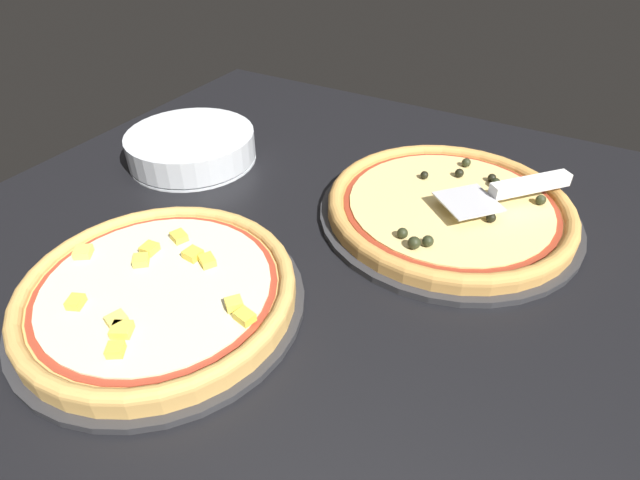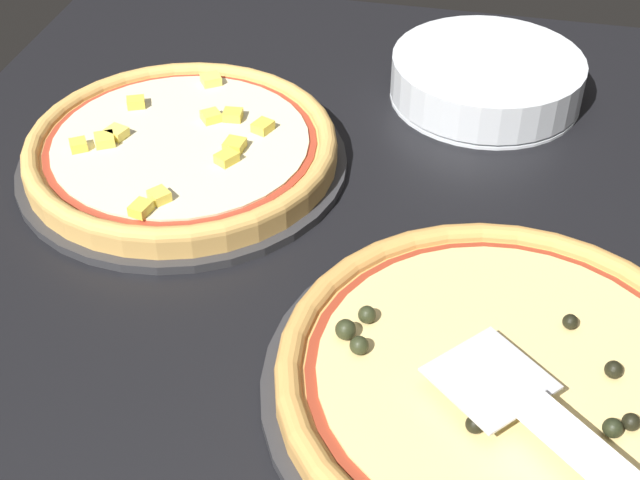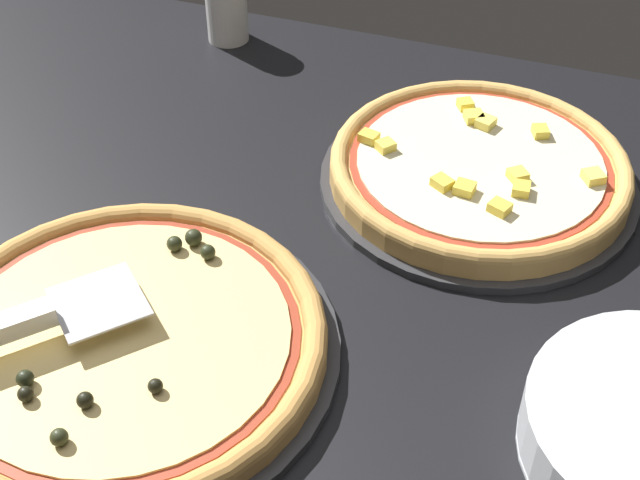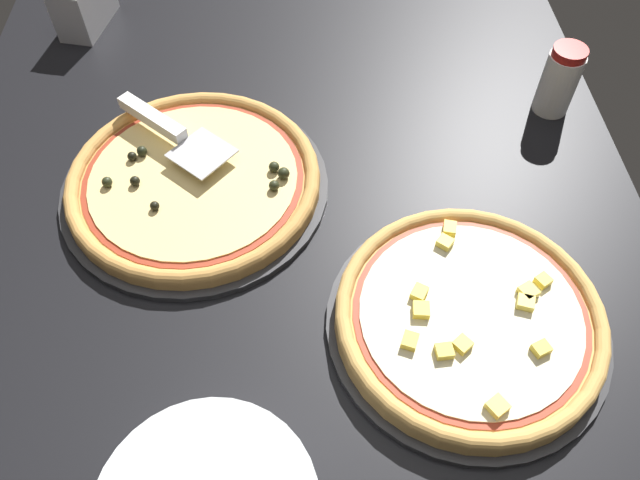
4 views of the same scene
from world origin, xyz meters
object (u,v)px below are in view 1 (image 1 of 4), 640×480
serving_spatula (518,188)px  pizza_front (449,206)px  pizza_back (158,289)px  plate_stack (192,147)px

serving_spatula → pizza_front: bearing=30.0°
pizza_front → serving_spatula: (-8.78, -5.07, 3.29)cm
pizza_back → serving_spatula: size_ratio=1.77×
serving_spatula → plate_stack: serving_spatula is taller
pizza_back → plate_stack: bearing=-55.0°
serving_spatula → plate_stack: (57.31, 10.35, -2.76)cm
pizza_back → serving_spatula: bearing=-129.3°
serving_spatula → plate_stack: size_ratio=0.83×
pizza_front → plate_stack: size_ratio=1.62×
pizza_front → plate_stack: plate_stack is taller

